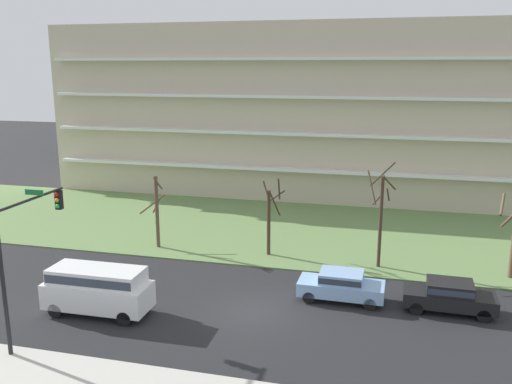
# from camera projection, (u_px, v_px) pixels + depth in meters

# --- Properties ---
(ground) EXTENTS (160.00, 160.00, 0.00)m
(ground) POSITION_uv_depth(u_px,v_px,m) (252.00, 312.00, 26.86)
(ground) COLOR #232326
(grass_lawn_strip) EXTENTS (80.00, 16.00, 0.08)m
(grass_lawn_strip) POSITION_uv_depth(u_px,v_px,m) (300.00, 230.00, 40.07)
(grass_lawn_strip) COLOR #66844C
(grass_lawn_strip) RESTS_ON ground
(apartment_building) EXTENTS (50.67, 14.26, 15.63)m
(apartment_building) POSITION_uv_depth(u_px,v_px,m) (327.00, 110.00, 52.13)
(apartment_building) COLOR beige
(apartment_building) RESTS_ON ground
(tree_far_left) EXTENTS (1.80, 1.80, 4.96)m
(tree_far_left) POSITION_uv_depth(u_px,v_px,m) (157.00, 210.00, 35.83)
(tree_far_left) COLOR brown
(tree_far_left) RESTS_ON ground
(tree_left) EXTENTS (1.43, 1.77, 5.23)m
(tree_left) POSITION_uv_depth(u_px,v_px,m) (270.00, 217.00, 34.32)
(tree_left) COLOR #423023
(tree_left) RESTS_ON ground
(tree_center) EXTENTS (1.72, 1.70, 6.41)m
(tree_center) POSITION_uv_depth(u_px,v_px,m) (381.00, 215.00, 32.05)
(tree_center) COLOR #423023
(tree_center) RESTS_ON ground
(sedan_blue_near_left) EXTENTS (4.43, 1.87, 1.57)m
(sedan_blue_near_left) POSITION_uv_depth(u_px,v_px,m) (341.00, 285.00, 28.03)
(sedan_blue_near_left) COLOR #8CB2E0
(sedan_blue_near_left) RESTS_ON ground
(sedan_black_center_left) EXTENTS (4.44, 1.89, 1.57)m
(sedan_black_center_left) POSITION_uv_depth(u_px,v_px,m) (449.00, 295.00, 26.75)
(sedan_black_center_left) COLOR black
(sedan_black_center_left) RESTS_ON ground
(van_white_center_right) EXTENTS (5.22, 2.06, 2.36)m
(van_white_center_right) POSITION_uv_depth(u_px,v_px,m) (98.00, 287.00, 26.40)
(van_white_center_right) COLOR white
(van_white_center_right) RESTS_ON ground
(traffic_signal_mast) EXTENTS (0.90, 4.59, 6.69)m
(traffic_signal_mast) POSITION_uv_depth(u_px,v_px,m) (23.00, 244.00, 23.08)
(traffic_signal_mast) COLOR black
(traffic_signal_mast) RESTS_ON ground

